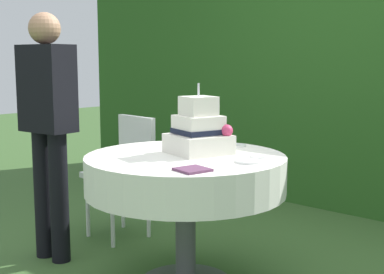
% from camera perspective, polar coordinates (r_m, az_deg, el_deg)
% --- Properties ---
extents(foliage_hedge, '(6.56, 0.54, 2.25)m').
position_cam_1_polar(foliage_hedge, '(4.84, 17.63, 5.78)').
color(foliage_hedge, '#28561E').
rests_on(foliage_hedge, ground_plane).
extents(cake_table, '(1.14, 1.14, 0.77)m').
position_cam_1_polar(cake_table, '(3.03, -0.70, -4.15)').
color(cake_table, '#4C4C51').
rests_on(cake_table, ground_plane).
extents(wedding_cake, '(0.39, 0.39, 0.40)m').
position_cam_1_polar(wedding_cake, '(3.05, 0.75, 0.55)').
color(wedding_cake, white).
rests_on(wedding_cake, cake_table).
extents(serving_plate_near, '(0.14, 0.14, 0.01)m').
position_cam_1_polar(serving_plate_near, '(2.81, 6.07, -2.61)').
color(serving_plate_near, white).
rests_on(serving_plate_near, cake_table).
extents(serving_plate_far, '(0.14, 0.14, 0.01)m').
position_cam_1_polar(serving_plate_far, '(3.31, 4.63, -0.94)').
color(serving_plate_far, white).
rests_on(serving_plate_far, cake_table).
extents(serving_plate_left, '(0.10, 0.10, 0.01)m').
position_cam_1_polar(serving_plate_left, '(2.95, 7.19, -2.13)').
color(serving_plate_left, white).
rests_on(serving_plate_left, cake_table).
extents(napkin_stack, '(0.17, 0.17, 0.01)m').
position_cam_1_polar(napkin_stack, '(2.58, 0.06, -3.52)').
color(napkin_stack, '#603856').
rests_on(napkin_stack, cake_table).
extents(garden_chair, '(0.43, 0.43, 0.89)m').
position_cam_1_polar(garden_chair, '(3.97, -7.09, -2.89)').
color(garden_chair, white).
rests_on(garden_chair, ground_plane).
extents(standing_person, '(0.38, 0.23, 1.60)m').
position_cam_1_polar(standing_person, '(3.52, -15.19, 1.85)').
color(standing_person, black).
rests_on(standing_person, ground_plane).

